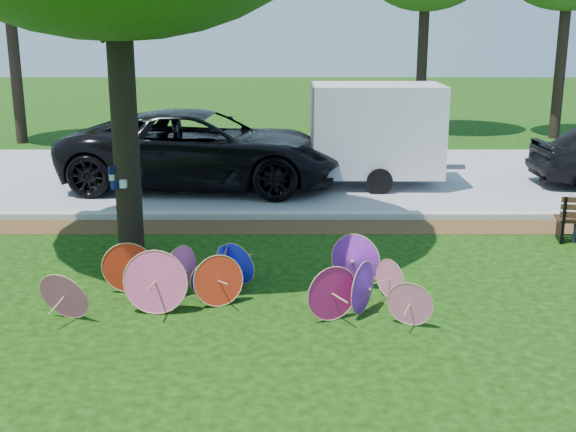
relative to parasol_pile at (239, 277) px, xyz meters
name	(u,v)px	position (x,y,z in m)	size (l,w,h in m)	color
ground	(250,320)	(0.19, -0.67, -0.37)	(90.00, 90.00, 0.00)	black
mulch_strip	(262,227)	(0.19, 3.83, -0.37)	(90.00, 1.00, 0.01)	#472D16
curb	(263,215)	(0.19, 4.53, -0.31)	(90.00, 0.30, 0.12)	#B7B5AD
street	(269,176)	(0.19, 8.68, -0.37)	(90.00, 8.00, 0.01)	gray
parasol_pile	(239,277)	(0.00, 0.00, 0.00)	(5.23, 2.09, 0.90)	#DB668E
black_van	(202,149)	(-1.35, 7.42, 0.54)	(3.04, 6.59, 1.83)	black
cargo_trailer	(376,129)	(2.81, 7.64, 0.99)	(3.04, 1.92, 2.73)	silver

